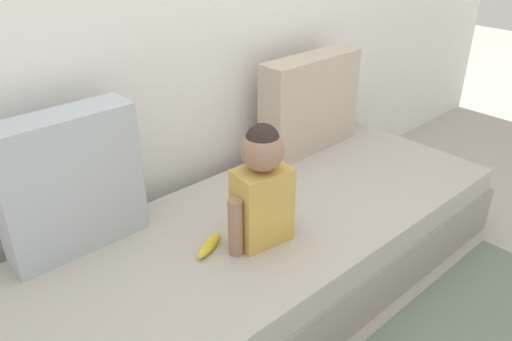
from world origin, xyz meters
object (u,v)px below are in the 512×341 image
at_px(throw_pillow_right, 310,104).
at_px(banana, 209,245).
at_px(couch, 265,254).
at_px(toddler, 262,185).
at_px(throw_pillow_left, 70,183).

relative_size(throw_pillow_right, banana, 3.49).
distance_m(couch, toddler, 0.45).
relative_size(throw_pillow_right, toddler, 1.21).
distance_m(throw_pillow_left, throw_pillow_right, 1.30).
xyz_separation_m(throw_pillow_left, toddler, (0.54, -0.45, -0.03)).
bearing_deg(couch, banana, -178.25).
bearing_deg(throw_pillow_right, throw_pillow_left, 180.00).
relative_size(couch, throw_pillow_left, 4.39).
xyz_separation_m(couch, banana, (-0.31, -0.01, 0.20)).
height_order(throw_pillow_right, toddler, throw_pillow_right).
bearing_deg(banana, throw_pillow_right, 21.04).
bearing_deg(toddler, banana, 156.25).
xyz_separation_m(toddler, banana, (-0.19, 0.09, -0.22)).
relative_size(toddler, banana, 2.89).
bearing_deg(throw_pillow_right, banana, -158.96).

